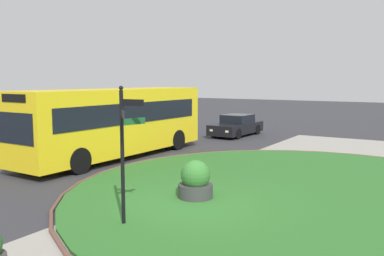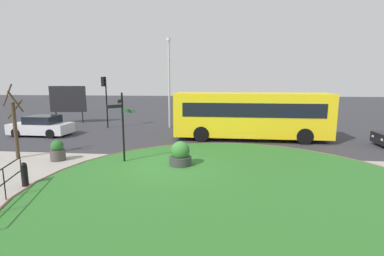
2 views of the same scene
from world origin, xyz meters
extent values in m
plane|color=#333338|center=(0.00, 0.00, 0.00)|extent=(120.00, 120.00, 0.00)
cube|color=#9E998E|center=(0.00, -2.01, 0.01)|extent=(32.00, 7.98, 0.02)
cylinder|color=#2D6B28|center=(2.81, -2.46, 0.05)|extent=(14.76, 14.76, 0.10)
torus|color=brown|center=(2.81, -2.46, 0.06)|extent=(15.07, 15.07, 0.11)
cylinder|color=black|center=(-2.24, 0.54, 1.62)|extent=(0.09, 0.09, 3.25)
sphere|color=black|center=(-2.24, 0.54, 3.30)|extent=(0.10, 0.10, 0.10)
cube|color=black|center=(-2.22, 0.21, 2.97)|extent=(0.07, 0.57, 0.15)
cube|color=black|center=(-2.52, 0.26, 2.73)|extent=(0.52, 0.52, 0.15)
cube|color=#195128|center=(-1.91, 0.45, 2.51)|extent=(0.60, 0.20, 0.15)
cylinder|color=black|center=(-4.91, -2.71, 0.39)|extent=(0.23, 0.23, 0.77)
sphere|color=black|center=(-4.91, -2.71, 0.81)|extent=(0.22, 0.22, 0.22)
cylinder|color=black|center=(-5.08, -2.64, 0.54)|extent=(0.04, 0.04, 1.08)
cylinder|color=black|center=(-4.71, -3.92, 0.54)|extent=(0.04, 0.04, 1.08)
cube|color=yellow|center=(4.29, 6.70, 1.68)|extent=(10.01, 2.56, 2.81)
cube|color=black|center=(4.27, 5.48, 2.07)|extent=(8.78, 0.15, 0.88)
cube|color=black|center=(4.31, 7.91, 2.07)|extent=(8.78, 0.15, 0.88)
cube|color=black|center=(-0.71, 6.78, 1.82)|extent=(0.05, 1.98, 1.10)
cube|color=black|center=(-0.71, 6.78, 2.86)|extent=(0.04, 1.33, 0.28)
cylinder|color=black|center=(1.08, 5.64, 0.50)|extent=(1.00, 0.32, 1.00)
cylinder|color=black|center=(1.11, 7.85, 0.50)|extent=(1.00, 0.32, 1.00)
cylinder|color=black|center=(7.46, 5.54, 0.50)|extent=(1.00, 0.32, 1.00)
cylinder|color=black|center=(7.49, 7.75, 0.50)|extent=(1.00, 0.32, 1.00)
cube|color=silver|center=(-10.45, 6.58, 0.53)|extent=(4.16, 1.98, 0.71)
cube|color=black|center=(-10.28, 6.58, 1.16)|extent=(2.06, 1.71, 0.54)
cube|color=#EAEACC|center=(-12.53, 6.06, 0.57)|extent=(0.02, 0.20, 0.12)
cube|color=#EAEACC|center=(-12.51, 7.19, 0.57)|extent=(0.02, 0.20, 0.12)
cylinder|color=black|center=(-11.74, 5.74, 0.32)|extent=(0.64, 0.23, 0.64)
cylinder|color=black|center=(-11.71, 7.48, 0.32)|extent=(0.64, 0.23, 0.64)
cylinder|color=black|center=(-9.19, 5.69, 0.32)|extent=(0.64, 0.23, 0.64)
cylinder|color=black|center=(-9.15, 7.42, 0.32)|extent=(0.64, 0.23, 0.64)
cube|color=#EAEACC|center=(11.57, 4.84, 0.52)|extent=(0.03, 0.20, 0.12)
cube|color=#EAEACC|center=(11.61, 5.90, 0.52)|extent=(0.03, 0.20, 0.12)
cylinder|color=black|center=(12.43, 6.15, 0.32)|extent=(0.65, 0.25, 0.64)
cylinder|color=black|center=(-7.07, 10.34, 2.10)|extent=(0.11, 0.11, 4.20)
cube|color=black|center=(-7.28, 10.37, 3.81)|extent=(0.30, 0.30, 0.78)
sphere|color=black|center=(-7.42, 10.40, 4.05)|extent=(0.16, 0.16, 0.16)
sphere|color=black|center=(-7.42, 10.40, 3.81)|extent=(0.16, 0.16, 0.16)
sphere|color=green|center=(-7.42, 10.40, 3.56)|extent=(0.16, 0.16, 0.16)
cylinder|color=#B7B7BC|center=(-1.93, 10.96, 3.51)|extent=(0.16, 0.16, 7.02)
cylinder|color=silver|center=(-1.93, 10.96, 7.14)|extent=(0.32, 0.32, 0.22)
cylinder|color=black|center=(-12.88, 12.46, 1.11)|extent=(0.12, 0.12, 2.21)
cylinder|color=black|center=(-10.47, 12.74, 1.11)|extent=(0.12, 0.12, 2.21)
cube|color=green|center=(-11.68, 12.60, 2.21)|extent=(3.23, 0.49, 2.28)
cube|color=black|center=(-11.67, 12.53, 2.21)|extent=(3.32, 0.41, 2.38)
cylinder|color=#47423D|center=(-5.63, 0.63, 0.27)|extent=(0.70, 0.70, 0.54)
sphere|color=#286028|center=(-5.63, 0.63, 0.74)|extent=(0.60, 0.60, 0.60)
cylinder|color=#383838|center=(0.49, 0.21, 0.24)|extent=(1.01, 1.01, 0.48)
sphere|color=#33702D|center=(0.49, 0.21, 0.76)|extent=(0.86, 0.86, 0.86)
cylinder|color=#423323|center=(-7.92, 0.86, 1.42)|extent=(0.19, 0.19, 2.83)
cylinder|color=#423323|center=(-8.06, 1.18, 2.47)|extent=(0.73, 0.40, 0.97)
cylinder|color=#423323|center=(-7.64, 0.73, 2.87)|extent=(0.36, 0.65, 1.09)
cylinder|color=#423323|center=(-8.18, 0.92, 3.19)|extent=(0.21, 0.63, 1.07)
camera|label=1|loc=(-9.34, -5.78, 3.48)|focal=38.20mm
camera|label=2|loc=(2.24, -11.94, 3.88)|focal=26.18mm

